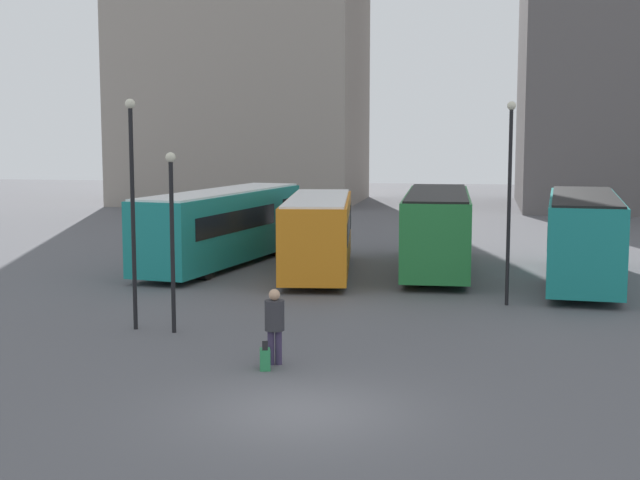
% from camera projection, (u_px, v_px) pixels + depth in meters
% --- Properties ---
extents(ground_plane, '(160.00, 160.00, 0.00)m').
position_uv_depth(ground_plane, '(301.00, 411.00, 17.86)').
color(ground_plane, '#56565B').
extents(bus_0, '(4.29, 11.84, 3.15)m').
position_uv_depth(bus_0, '(224.00, 224.00, 37.33)').
color(bus_0, '#19847F').
rests_on(bus_0, ground_plane).
extents(bus_1, '(3.68, 9.85, 3.04)m').
position_uv_depth(bus_1, '(318.00, 232.00, 35.15)').
color(bus_1, orange).
rests_on(bus_1, ground_plane).
extents(bus_2, '(2.90, 10.76, 3.20)m').
position_uv_depth(bus_2, '(437.00, 228.00, 35.88)').
color(bus_2, '#237A38').
rests_on(bus_2, ground_plane).
extents(bus_3, '(3.33, 10.77, 3.28)m').
position_uv_depth(bus_3, '(583.00, 235.00, 32.97)').
color(bus_3, '#19847F').
rests_on(bus_3, ground_plane).
extents(traveler, '(0.59, 0.59, 1.85)m').
position_uv_depth(traveler, '(275.00, 320.00, 21.33)').
color(traveler, '#382D4C').
rests_on(traveler, ground_plane).
extents(suitcase, '(0.33, 0.42, 0.72)m').
position_uv_depth(suitcase, '(265.00, 359.00, 20.96)').
color(suitcase, '#28844C').
rests_on(suitcase, ground_plane).
extents(lamp_post_0, '(0.28, 0.28, 5.02)m').
position_uv_depth(lamp_post_0, '(172.00, 226.00, 24.53)').
color(lamp_post_0, black).
rests_on(lamp_post_0, ground_plane).
extents(lamp_post_2, '(0.28, 0.28, 6.54)m').
position_uv_depth(lamp_post_2, '(509.00, 188.00, 28.38)').
color(lamp_post_2, black).
rests_on(lamp_post_2, ground_plane).
extents(lamp_post_3, '(0.28, 0.28, 6.49)m').
position_uv_depth(lamp_post_3, '(132.00, 197.00, 24.86)').
color(lamp_post_3, black).
rests_on(lamp_post_3, ground_plane).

